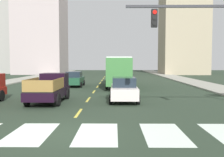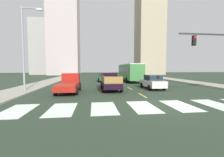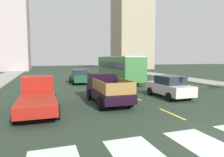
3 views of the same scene
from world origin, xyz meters
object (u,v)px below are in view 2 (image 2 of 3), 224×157
(city_bus, at_px, (130,71))
(streetlight_left, at_px, (24,45))
(pickup_stakebed, at_px, (110,82))
(sedan_mid, at_px, (152,82))
(pickup_dark, at_px, (70,83))
(sedan_near_right, at_px, (103,77))

(city_bus, xyz_separation_m, streetlight_left, (-14.14, -11.48, 3.02))
(pickup_stakebed, bearing_deg, sedan_mid, 1.63)
(streetlight_left, bearing_deg, city_bus, 39.08)
(pickup_dark, relative_size, streetlight_left, 0.58)
(pickup_dark, xyz_separation_m, streetlight_left, (-4.66, 0.61, 4.05))
(sedan_near_right, distance_m, sedan_mid, 12.25)
(pickup_stakebed, height_order, sedan_mid, pickup_stakebed)
(pickup_stakebed, height_order, pickup_dark, same)
(sedan_mid, bearing_deg, pickup_stakebed, -176.33)
(pickup_dark, distance_m, sedan_mid, 9.79)
(streetlight_left, bearing_deg, sedan_mid, 2.27)
(pickup_dark, distance_m, city_bus, 15.40)
(pickup_stakebed, xyz_separation_m, sedan_near_right, (-0.09, 11.12, -0.08))
(sedan_mid, bearing_deg, sedan_near_right, 118.45)
(city_bus, distance_m, sedan_mid, 10.97)
(pickup_stakebed, xyz_separation_m, city_bus, (4.98, 10.99, 1.02))
(pickup_stakebed, distance_m, sedan_mid, 5.21)
(streetlight_left, bearing_deg, pickup_dark, -7.43)
(pickup_stakebed, xyz_separation_m, sedan_mid, (5.21, 0.08, -0.08))
(pickup_dark, bearing_deg, streetlight_left, 173.03)
(pickup_stakebed, relative_size, sedan_near_right, 1.18)
(city_bus, relative_size, streetlight_left, 1.20)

